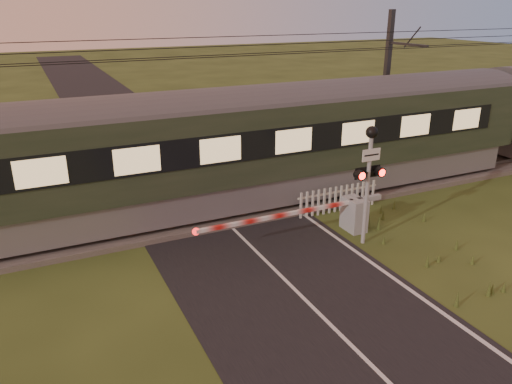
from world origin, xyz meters
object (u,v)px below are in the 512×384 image
picket_fence (338,199)px  catenary_mast (386,87)px  boom_gate (347,214)px  crossing_signal (369,165)px  train (492,115)px

picket_fence → catenary_mast: bearing=38.6°
catenary_mast → picket_fence: bearing=-141.4°
boom_gate → crossing_signal: (-0.01, -0.95, 1.97)m
picket_fence → train: bearing=11.2°
boom_gate → crossing_signal: size_ratio=1.76×
crossing_signal → boom_gate: bearing=89.4°
crossing_signal → train: bearing=23.1°
train → crossing_signal: train is taller
crossing_signal → picket_fence: size_ratio=1.13×
train → boom_gate: bearing=-161.5°
boom_gate → catenary_mast: catenary_mast is taller
train → catenary_mast: catenary_mast is taller
boom_gate → crossing_signal: crossing_signal is taller
boom_gate → catenary_mast: (5.87, 5.66, 2.96)m
train → picket_fence: bearing=-168.8°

